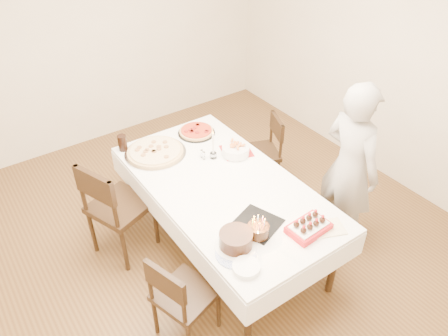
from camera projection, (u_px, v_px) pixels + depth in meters
floor at (217, 246)px, 4.17m from camera, size 5.00×5.00×0.00m
wall_back at (93, 33)px, 5.01m from camera, size 4.50×0.04×2.70m
wall_right at (400, 59)px, 4.40m from camera, size 0.04×5.00×2.70m
dining_table at (224, 217)px, 3.95m from camera, size 1.87×2.41×0.75m
chair_right_savory at (259, 153)px, 4.70m from camera, size 0.55×0.55×0.83m
chair_left_savory at (120, 206)px, 3.87m from camera, size 0.67×0.67×1.02m
chair_left_dessert at (186, 294)px, 3.21m from camera, size 0.54×0.54×0.85m
person at (350, 168)px, 3.80m from camera, size 0.41×0.61×1.64m
pizza_white at (155, 152)px, 4.09m from camera, size 0.74×0.74×0.04m
pizza_pepperoni at (196, 131)px, 4.38m from camera, size 0.42×0.42×0.04m
red_placemat at (236, 151)px, 4.13m from camera, size 0.34×0.34×0.01m
pasta_bowl at (236, 150)px, 4.06m from camera, size 0.32×0.32×0.08m
taper_candle at (213, 145)px, 3.96m from camera, size 0.08×0.08×0.29m
shaker_pair at (204, 156)px, 4.01m from camera, size 0.09×0.09×0.08m
cola_glass at (122, 143)px, 4.11m from camera, size 0.11×0.11×0.16m
layer_cake at (236, 240)px, 3.12m from camera, size 0.40×0.40×0.12m
cake_board at (257, 224)px, 3.34m from camera, size 0.42×0.42×0.01m
birthday_cake at (258, 227)px, 3.19m from camera, size 0.19×0.19×0.16m
strawberry_box at (309, 227)px, 3.26m from camera, size 0.33×0.23×0.08m
box_lid at (326, 229)px, 3.30m from camera, size 0.32×0.27×0.02m
plate_stack at (246, 267)px, 2.97m from camera, size 0.20×0.20×0.04m
china_plate at (236, 253)px, 3.09m from camera, size 0.35×0.35×0.01m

